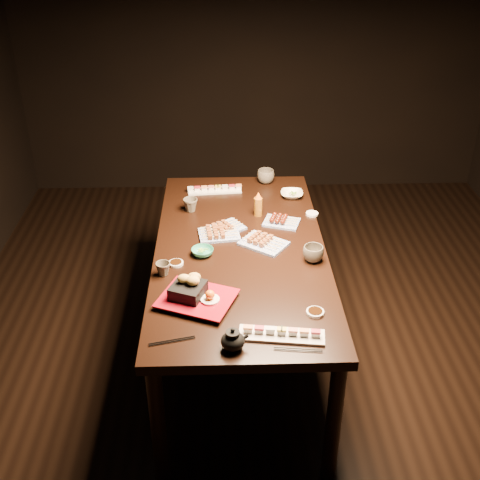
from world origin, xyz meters
name	(u,v)px	position (x,y,z in m)	size (l,w,h in m)	color
ground	(278,372)	(0.00, 0.00, 0.00)	(5.00, 5.00, 0.00)	black
dining_table	(240,305)	(-0.21, 0.15, 0.38)	(0.90, 1.80, 0.75)	black
sushi_platter_near	(282,332)	(-0.06, -0.58, 0.77)	(0.37, 0.10, 0.04)	white
sushi_platter_far	(215,188)	(-0.35, 0.84, 0.77)	(0.33, 0.09, 0.04)	white
yakitori_plate_center	(219,231)	(-0.32, 0.28, 0.78)	(0.22, 0.16, 0.06)	#828EB6
yakitori_plate_right	(264,240)	(-0.09, 0.18, 0.78)	(0.23, 0.17, 0.06)	#828EB6
yakitori_plate_left	(225,225)	(-0.29, 0.35, 0.78)	(0.20, 0.15, 0.05)	#828EB6
tsukune_plate	(282,220)	(0.03, 0.41, 0.77)	(0.20, 0.14, 0.05)	#828EB6
edamame_bowl_green	(202,252)	(-0.41, 0.09, 0.77)	(0.11, 0.11, 0.04)	teal
edamame_bowl_cream	(292,194)	(0.13, 0.75, 0.77)	(0.14, 0.14, 0.03)	#F1E6C5
tempura_tray	(197,291)	(-0.43, -0.33, 0.81)	(0.33, 0.26, 0.12)	black
teacup_near_left	(163,269)	(-0.60, -0.09, 0.78)	(0.07, 0.07, 0.07)	#50493D
teacup_mid_right	(313,254)	(0.16, 0.01, 0.79)	(0.11, 0.11, 0.08)	#50493D
teacup_far_left	(191,205)	(-0.49, 0.58, 0.79)	(0.08, 0.08, 0.08)	#50493D
teacup_far_right	(266,176)	(-0.02, 0.96, 0.79)	(0.11, 0.11, 0.09)	#50493D
teapot	(233,339)	(-0.27, -0.65, 0.80)	(0.12, 0.12, 0.10)	black
condiment_bottle	(258,204)	(-0.10, 0.51, 0.82)	(0.05, 0.05, 0.15)	brown
sauce_dish_west	(176,263)	(-0.54, 0.00, 0.76)	(0.08, 0.08, 0.01)	white
sauce_dish_east	(312,214)	(0.22, 0.51, 0.76)	(0.07, 0.07, 0.01)	white
sauce_dish_se	(315,312)	(0.11, -0.43, 0.76)	(0.08, 0.08, 0.01)	white
sauce_dish_nw	(192,191)	(-0.49, 0.84, 0.76)	(0.07, 0.07, 0.01)	white
chopsticks_near	(172,341)	(-0.52, -0.60, 0.75)	(0.20, 0.02, 0.01)	black
chopsticks_se	(298,350)	(0.00, -0.67, 0.75)	(0.20, 0.02, 0.01)	black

